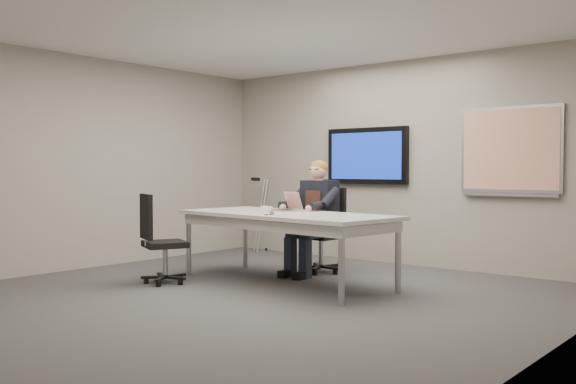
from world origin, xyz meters
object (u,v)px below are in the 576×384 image
Objects in this scene: seated_person at (311,229)px; office_chair_far at (323,246)px; laptop at (289,206)px; office_chair_near at (161,256)px; conference_table at (286,221)px.

office_chair_far is at bearing 90.17° from seated_person.
seated_person is 3.63× the size of laptop.
laptop is at bearing -103.80° from office_chair_near.
office_chair_far is (-0.16, 0.94, -0.38)m from conference_table.
seated_person is 0.50m from laptop.
office_chair_near is (-0.94, -1.84, -0.01)m from office_chair_far.
office_chair_far is 0.35m from seated_person.
conference_table is 0.71m from seated_person.
conference_table is 1.02m from office_chair_far.
seated_person is (-0.16, 0.67, -0.14)m from conference_table.
conference_table is at bearing -38.17° from laptop.
seated_person is at bearing -88.83° from office_chair_far.
conference_table is 1.48m from office_chair_near.
laptop is (0.91, 1.18, 0.55)m from office_chair_near.
office_chair_near is 1.59m from laptop.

